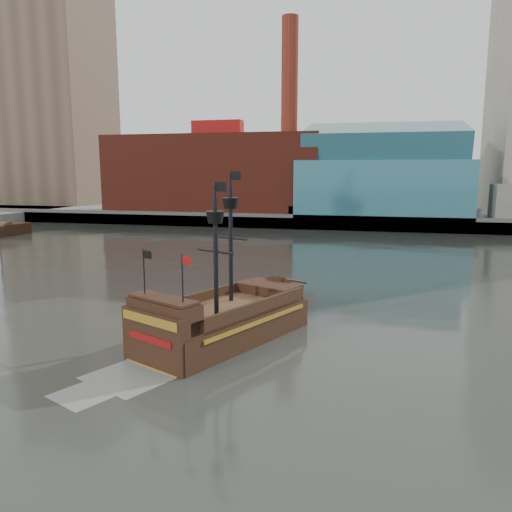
# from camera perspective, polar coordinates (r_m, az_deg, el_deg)

# --- Properties ---
(ground) EXTENTS (400.00, 400.00, 0.00)m
(ground) POSITION_cam_1_polar(r_m,az_deg,el_deg) (28.33, -7.15, -11.32)
(ground) COLOR #252723
(ground) RESTS_ON ground
(promenade_far) EXTENTS (220.00, 60.00, 2.00)m
(promenade_far) POSITION_cam_1_polar(r_m,az_deg,el_deg) (117.40, 9.12, 5.08)
(promenade_far) COLOR slate
(promenade_far) RESTS_ON ground
(seawall) EXTENTS (220.00, 1.00, 2.60)m
(seawall) POSITION_cam_1_polar(r_m,az_deg,el_deg) (88.12, 7.50, 3.84)
(seawall) COLOR #4C4C49
(seawall) RESTS_ON ground
(skyline) EXTENTS (149.00, 45.00, 62.00)m
(skyline) POSITION_cam_1_polar(r_m,az_deg,el_deg) (110.26, 11.94, 16.98)
(skyline) COLOR brown
(skyline) RESTS_ON promenade_far
(pirate_ship) EXTENTS (9.92, 14.97, 10.84)m
(pirate_ship) POSITION_cam_1_polar(r_m,az_deg,el_deg) (30.35, -3.84, -7.86)
(pirate_ship) COLOR black
(pirate_ship) RESTS_ON ground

